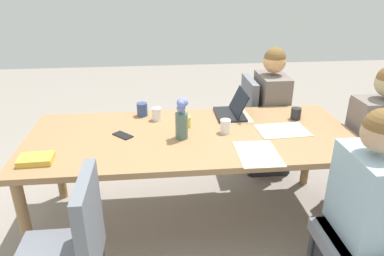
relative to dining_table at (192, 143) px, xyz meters
The scene contains 21 objects.
ground_plane 0.67m from the dining_table, ahead, with size 10.00×10.00×0.00m, color gray.
dining_table is the anchor object (origin of this frame).
chair_far_left_near 1.08m from the dining_table, 46.93° to the left, with size 0.44×0.44×0.90m.
person_far_left_near 1.09m from the dining_table, 41.84° to the left, with size 0.36×0.40×1.19m.
chair_near_left_mid 1.27m from the dining_table, 42.45° to the right, with size 0.44×0.44×0.90m.
person_near_left_mid 1.18m from the dining_table, 42.75° to the right, with size 0.36×0.40×1.19m.
chair_head_right_left_far 1.48m from the dining_table, ahead, with size 0.44×0.44×0.90m.
person_head_right_left_far 1.42m from the dining_table, ahead, with size 0.40×0.36×1.19m.
chair_near_right_near 1.09m from the dining_table, 131.57° to the right, with size 0.44×0.44×0.90m.
flower_vase 0.23m from the dining_table, 148.12° to the right, with size 0.09×0.10×0.29m.
placemat_far_left_near 0.50m from the dining_table, 42.85° to the left, with size 0.36×0.26×0.00m, color beige.
placemat_near_left_mid 0.52m from the dining_table, 40.96° to the right, with size 0.36×0.26×0.00m, color beige.
placemat_head_right_left_far 0.66m from the dining_table, ahead, with size 0.36×0.26×0.00m, color beige.
laptop_far_left_near 0.50m from the dining_table, 42.40° to the left, with size 0.22×0.32×0.20m.
coffee_mug_near_left 0.17m from the dining_table, 103.27° to the left, with size 0.07×0.07×0.09m, color #DBC64C.
coffee_mug_near_right 0.40m from the dining_table, 129.50° to the left, with size 0.07×0.07×0.10m, color white.
coffee_mug_centre_left 0.55m from the dining_table, 131.97° to the left, with size 0.08×0.08×0.10m, color #33477A.
coffee_mug_centre_right 0.27m from the dining_table, ahead, with size 0.07×0.07×0.10m, color white.
coffee_mug_far_left 0.87m from the dining_table, 13.82° to the left, with size 0.08×0.08×0.09m, color #232328.
book_red_cover 1.03m from the dining_table, 162.97° to the right, with size 0.20×0.14×0.04m, color gold.
phone_black 0.49m from the dining_table, behind, with size 0.15×0.07×0.01m, color black.
Camera 1 is at (-0.23, -2.28, 1.80)m, focal length 33.34 mm.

